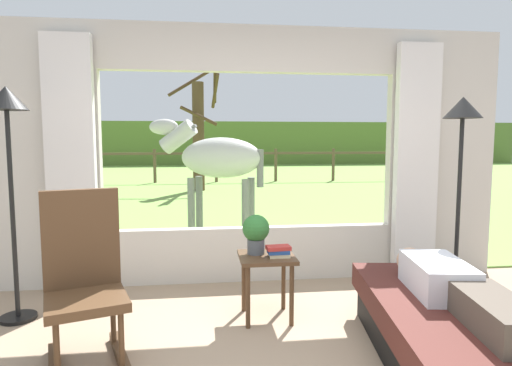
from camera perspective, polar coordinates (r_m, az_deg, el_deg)
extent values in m
cube|color=beige|center=(4.64, -26.47, 3.02)|extent=(1.15, 0.12, 2.55)
cube|color=beige|center=(5.05, 22.78, 3.35)|extent=(1.15, 0.12, 2.55)
cube|color=beige|center=(4.56, -0.73, -9.16)|extent=(2.90, 0.12, 0.55)
cube|color=beige|center=(4.49, -0.76, 17.02)|extent=(2.90, 0.12, 0.45)
cube|color=silver|center=(4.41, -22.92, 2.08)|extent=(0.44, 0.10, 2.40)
cube|color=silver|center=(4.77, 20.09, 2.43)|extent=(0.44, 0.10, 2.40)
cube|color=#759E47|center=(15.35, -5.27, 0.36)|extent=(36.00, 21.68, 0.02)
cube|color=#587632|center=(25.12, -6.03, 5.17)|extent=(36.00, 2.00, 2.40)
cube|color=black|center=(3.26, 23.59, -18.80)|extent=(1.05, 1.67, 0.24)
cube|color=#471E19|center=(3.18, 23.75, -15.34)|extent=(1.14, 1.81, 0.18)
cube|color=silver|center=(3.24, 22.53, -11.18)|extent=(0.42, 0.64, 0.22)
cube|color=#4C4238|center=(2.77, 28.78, -14.77)|extent=(0.38, 0.71, 0.18)
sphere|color=tan|center=(3.56, 19.42, -9.52)|extent=(0.20, 0.20, 0.20)
cube|color=#4C331E|center=(3.03, -21.24, -14.10)|extent=(0.61, 0.61, 0.06)
cube|color=#4C331E|center=(3.14, -21.77, -6.96)|extent=(0.47, 0.21, 0.68)
cube|color=#4C331E|center=(3.21, -17.14, -20.77)|extent=(0.27, 0.66, 0.06)
cylinder|color=#4C331E|center=(2.93, -24.50, -19.23)|extent=(0.04, 0.04, 0.38)
cylinder|color=#4C331E|center=(2.95, -17.12, -18.76)|extent=(0.04, 0.04, 0.38)
cylinder|color=#4C331E|center=(3.26, -24.65, -16.62)|extent=(0.04, 0.04, 0.38)
cylinder|color=#4C331E|center=(3.28, -18.10, -16.22)|extent=(0.04, 0.04, 0.38)
cube|color=#4C331E|center=(3.56, 1.41, -9.62)|extent=(0.44, 0.44, 0.03)
cylinder|color=#4C331E|center=(3.45, -1.05, -14.62)|extent=(0.04, 0.04, 0.49)
cylinder|color=#4C331E|center=(3.50, 4.66, -14.34)|extent=(0.04, 0.04, 0.49)
cylinder|color=#4C331E|center=(3.77, -1.61, -12.84)|extent=(0.04, 0.04, 0.49)
cylinder|color=#4C331E|center=(3.82, 3.60, -12.61)|extent=(0.04, 0.04, 0.49)
cylinder|color=#4C5156|center=(3.58, -0.01, -8.26)|extent=(0.14, 0.14, 0.12)
sphere|color=#2D6B2D|center=(3.55, -0.01, -5.91)|extent=(0.22, 0.22, 0.22)
cube|color=beige|center=(3.51, 3.03, -9.33)|extent=(0.16, 0.12, 0.03)
cube|color=#23478C|center=(3.50, 2.92, -8.87)|extent=(0.17, 0.13, 0.03)
cube|color=#B22D28|center=(3.49, 2.92, -8.41)|extent=(0.20, 0.13, 0.03)
cylinder|color=black|center=(4.16, -28.53, -15.12)|extent=(0.28, 0.28, 0.03)
cylinder|color=black|center=(3.95, -29.10, -3.90)|extent=(0.04, 0.04, 1.67)
cone|color=black|center=(3.92, -29.77, 9.58)|extent=(0.32, 0.32, 0.18)
cylinder|color=black|center=(4.38, 24.35, -13.88)|extent=(0.28, 0.28, 0.03)
cylinder|color=black|center=(4.19, 24.80, -3.53)|extent=(0.04, 0.04, 1.62)
cone|color=black|center=(4.14, 25.34, 8.87)|extent=(0.32, 0.32, 0.18)
ellipsoid|color=#B2B2AD|center=(6.55, -4.57, 3.31)|extent=(1.36, 0.97, 0.60)
cylinder|color=#B2B2AD|center=(6.79, -10.06, 5.96)|extent=(0.65, 0.46, 0.53)
ellipsoid|color=#B2B2AD|center=(6.90, -11.92, 7.16)|extent=(0.52, 0.36, 0.24)
cube|color=slate|center=(6.76, -9.44, 6.21)|extent=(0.43, 0.23, 0.32)
cylinder|color=slate|center=(6.39, 0.54, 1.92)|extent=(0.13, 0.13, 0.55)
cylinder|color=slate|center=(6.62, -8.42, -3.02)|extent=(0.11, 0.11, 0.85)
cylinder|color=slate|center=(6.91, -7.40, -2.63)|extent=(0.11, 0.11, 0.85)
cylinder|color=slate|center=(6.35, -1.39, -3.33)|extent=(0.11, 0.11, 0.85)
cylinder|color=slate|center=(6.65, -0.65, -2.91)|extent=(0.11, 0.11, 0.85)
cylinder|color=#4C3823|center=(12.21, -7.50, 5.98)|extent=(0.32, 0.32, 2.97)
cylinder|color=#47331E|center=(12.29, -5.36, 12.49)|extent=(0.10, 1.13, 0.87)
cylinder|color=#47331E|center=(12.82, -8.44, 12.89)|extent=(1.32, 0.56, 0.89)
cylinder|color=#47331E|center=(12.33, -5.33, 11.78)|extent=(0.20, 1.17, 0.85)
cylinder|color=#47331E|center=(11.85, -7.47, 8.66)|extent=(1.00, 0.13, 0.54)
cylinder|color=brown|center=(15.58, -27.85, 1.86)|extent=(0.10, 0.10, 1.10)
cylinder|color=brown|center=(14.99, -20.67, 2.03)|extent=(0.10, 0.10, 1.10)
cylinder|color=brown|center=(14.65, -13.04, 2.18)|extent=(0.10, 0.10, 1.10)
cylinder|color=brown|center=(14.58, -5.19, 2.29)|extent=(0.10, 0.10, 1.10)
cylinder|color=brown|center=(14.78, 2.59, 2.35)|extent=(0.10, 0.10, 1.10)
cylinder|color=brown|center=(15.25, 10.02, 2.37)|extent=(0.10, 0.10, 1.10)
cylinder|color=brown|center=(15.95, 16.91, 2.36)|extent=(0.10, 0.10, 1.10)
cylinder|color=brown|center=(16.86, 23.14, 2.32)|extent=(0.10, 0.10, 1.10)
cube|color=brown|center=(14.56, -5.21, 3.86)|extent=(16.00, 0.06, 0.08)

